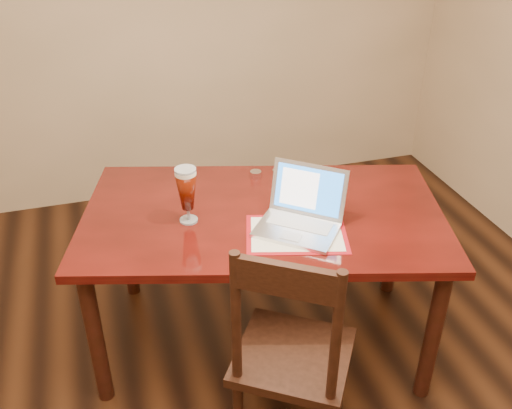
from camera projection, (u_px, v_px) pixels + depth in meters
name	position (u px, v px, depth m)	size (l,w,h in m)	color
room_shell	(243.00, 69.00, 1.63)	(4.51, 5.01, 2.71)	tan
dining_table	(263.00, 228.00, 2.80)	(1.94, 1.41, 1.09)	#540F0B
dining_chair	(291.00, 356.00, 2.35)	(0.64, 0.63, 1.10)	#32170E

